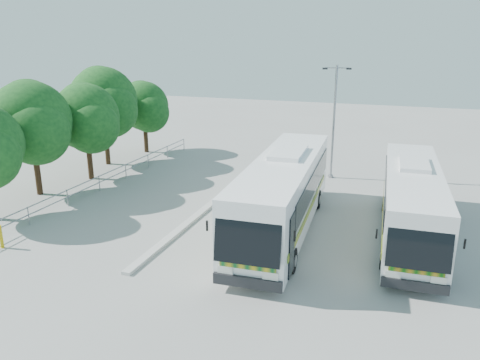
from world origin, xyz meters
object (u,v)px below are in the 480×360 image
at_px(coach_adjacent, 412,201).
at_px(bollard, 1,237).
at_px(tree_far_c, 87,117).
at_px(coach_main, 283,193).
at_px(tree_far_e, 145,106).
at_px(tree_far_b, 32,121).
at_px(tree_far_d, 104,101).
at_px(lamppost, 334,117).

distance_m(coach_adjacent, bollard, 19.23).
relative_size(tree_far_c, bollard, 5.84).
distance_m(coach_main, coach_adjacent, 6.10).
bearing_deg(coach_main, coach_adjacent, 9.35).
height_order(coach_adjacent, bollard, coach_adjacent).
bearing_deg(bollard, coach_adjacent, 23.46).
bearing_deg(tree_far_c, coach_main, -16.77).
relative_size(tree_far_e, bollard, 5.34).
distance_m(tree_far_e, bollard, 19.54).
distance_m(tree_far_c, coach_main, 15.47).
bearing_deg(tree_far_b, tree_far_d, 92.23).
relative_size(tree_far_d, coach_adjacent, 0.60).
height_order(tree_far_e, coach_adjacent, tree_far_e).
xyz_separation_m(tree_far_d, lamppost, (16.61, 2.12, -0.61)).
height_order(coach_adjacent, lamppost, lamppost).
xyz_separation_m(tree_far_e, bollard, (3.51, -18.93, -3.33)).
relative_size(tree_far_c, tree_far_e, 1.10).
bearing_deg(coach_adjacent, tree_far_e, 149.23).
height_order(tree_far_c, coach_main, tree_far_c).
bearing_deg(bollard, tree_far_c, 105.65).
bearing_deg(tree_far_b, coach_adjacent, 2.15).
bearing_deg(tree_far_b, coach_main, -1.90).
xyz_separation_m(coach_adjacent, bollard, (-17.60, -7.64, -1.27)).
relative_size(coach_adjacent, lamppost, 1.59).
distance_m(tree_far_d, bollard, 15.62).
distance_m(tree_far_b, lamppost, 18.99).
relative_size(coach_main, bollard, 12.08).
height_order(coach_main, bollard, coach_main).
height_order(tree_far_d, coach_main, tree_far_d).
bearing_deg(coach_main, bollard, -154.73).
relative_size(tree_far_b, tree_far_e, 1.17).
xyz_separation_m(tree_far_b, coach_main, (15.55, -0.52, -2.55)).
height_order(tree_far_b, tree_far_d, tree_far_d).
xyz_separation_m(lamppost, bollard, (-12.41, -16.55, -3.65)).
bearing_deg(coach_main, tree_far_b, 174.91).
distance_m(coach_main, bollard, 13.33).
bearing_deg(coach_adjacent, tree_far_c, 168.84).
height_order(tree_far_b, lamppost, lamppost).
relative_size(tree_far_c, coach_main, 0.48).
bearing_deg(bollard, lamppost, 53.13).
height_order(tree_far_b, coach_main, tree_far_b).
distance_m(tree_far_d, coach_main, 18.02).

